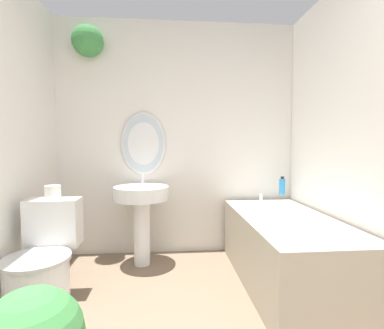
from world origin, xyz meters
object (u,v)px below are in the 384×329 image
object	(u,v)px
toilet	(42,268)
pedestal_sink	(141,205)
toilet_paper_roll	(53,192)
bathtub	(286,249)
shampoo_bottle	(282,186)

from	to	relation	value
toilet	pedestal_sink	xyz separation A→B (m)	(0.60, 0.71, 0.26)
pedestal_sink	toilet_paper_roll	world-z (taller)	pedestal_sink
toilet	pedestal_sink	bearing A→B (deg)	49.75
pedestal_sink	toilet_paper_roll	xyz separation A→B (m)	(-0.60, -0.50, 0.22)
toilet	bathtub	world-z (taller)	toilet
toilet	toilet_paper_roll	size ratio (longest dim) A/B	6.65
toilet_paper_roll	pedestal_sink	bearing A→B (deg)	39.87
pedestal_sink	shampoo_bottle	distance (m)	1.43
toilet	toilet_paper_roll	bearing A→B (deg)	90.00
shampoo_bottle	toilet_paper_roll	world-z (taller)	toilet_paper_roll
toilet	bathtub	xyz separation A→B (m)	(1.80, 0.23, -0.01)
toilet	bathtub	size ratio (longest dim) A/B	0.50
pedestal_sink	bathtub	xyz separation A→B (m)	(1.20, -0.48, -0.28)
toilet	shampoo_bottle	distance (m)	2.21
pedestal_sink	toilet	bearing A→B (deg)	-130.25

